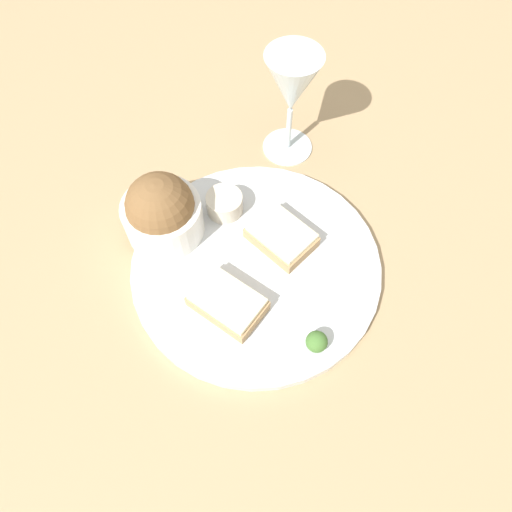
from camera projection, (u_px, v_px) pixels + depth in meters
name	position (u px, v px, depth m)	size (l,w,h in m)	color
ground_plane	(256.00, 269.00, 0.66)	(4.00, 4.00, 0.00)	tan
dinner_plate	(256.00, 266.00, 0.65)	(0.32, 0.32, 0.01)	silver
salad_bowl	(162.00, 212.00, 0.63)	(0.10, 0.10, 0.10)	white
sauce_ramekin	(224.00, 203.00, 0.67)	(0.05, 0.05, 0.03)	beige
cheese_toast_near	(227.00, 302.00, 0.60)	(0.10, 0.10, 0.03)	tan
cheese_toast_far	(281.00, 236.00, 0.65)	(0.10, 0.09, 0.03)	tan
wine_glass	(292.00, 88.00, 0.66)	(0.08, 0.08, 0.17)	silver
garnish	(317.00, 342.00, 0.58)	(0.03, 0.03, 0.03)	#477533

